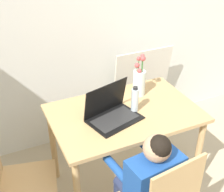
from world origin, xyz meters
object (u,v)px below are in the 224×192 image
Objects in this scene: person_seated at (149,179)px; flower_vase at (139,81)px; chair_spare at (16,181)px; laptop at (111,111)px; water_bottle at (135,100)px.

person_seated is 0.87m from flower_vase.
chair_spare is 2.65× the size of flower_vase.
flower_vase is at bearing -120.87° from person_seated.
laptop is (-0.01, 0.55, 0.18)m from person_seated.
flower_vase is at bearing 15.74° from laptop.
flower_vase is 0.26m from water_bottle.
chair_spare is at bearing -166.05° from flower_vase.
person_seated is at bearing -104.40° from laptop.
water_bottle is (0.20, 0.00, 0.04)m from laptop.
chair_spare is 0.91m from person_seated.
flower_vase is (1.10, 0.27, 0.40)m from chair_spare.
person_seated is (0.76, -0.49, 0.15)m from chair_spare.
chair_spare is at bearing 169.26° from laptop.
laptop is 0.41m from flower_vase.
water_bottle is (0.95, 0.07, 0.37)m from chair_spare.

